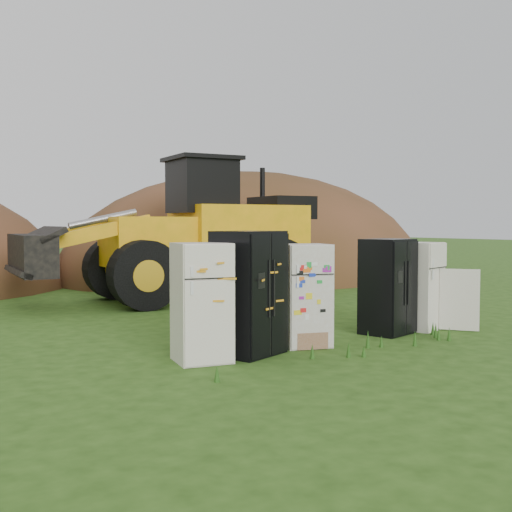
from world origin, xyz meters
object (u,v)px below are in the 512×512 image
(fridge_sticker, at_px, (305,295))
(fridge_open_door, at_px, (420,286))
(fridge_leftmost, at_px, (202,302))
(fridge_black_side, at_px, (249,293))
(fridge_black_right, at_px, (387,286))
(wheel_loader, at_px, (168,229))

(fridge_sticker, distance_m, fridge_open_door, 2.78)
(fridge_leftmost, distance_m, fridge_sticker, 1.95)
(fridge_black_side, bearing_deg, fridge_black_right, -17.63)
(fridge_leftmost, bearing_deg, fridge_black_side, 14.32)
(fridge_leftmost, height_order, fridge_sticker, fridge_leftmost)
(wheel_loader, bearing_deg, fridge_black_right, -73.68)
(fridge_black_right, distance_m, fridge_open_door, 0.85)
(fridge_black_side, xyz_separation_m, fridge_open_door, (3.90, 0.00, -0.12))
(fridge_leftmost, bearing_deg, wheel_loader, 79.30)
(fridge_leftmost, xyz_separation_m, fridge_open_door, (4.73, 0.02, -0.04))
(fridge_black_side, distance_m, fridge_open_door, 3.90)
(fridge_sticker, height_order, wheel_loader, wheel_loader)
(fridge_sticker, bearing_deg, fridge_black_right, 20.30)
(fridge_leftmost, relative_size, wheel_loader, 0.22)
(fridge_black_right, relative_size, fridge_open_door, 1.05)
(fridge_sticker, xyz_separation_m, fridge_black_right, (1.93, 0.01, 0.03))
(fridge_leftmost, distance_m, fridge_black_right, 3.88)
(fridge_black_right, bearing_deg, fridge_sticker, 168.66)
(fridge_leftmost, distance_m, wheel_loader, 7.17)
(fridge_open_door, height_order, wheel_loader, wheel_loader)
(fridge_leftmost, xyz_separation_m, fridge_sticker, (1.95, 0.02, -0.03))
(fridge_sticker, distance_m, wheel_loader, 6.61)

